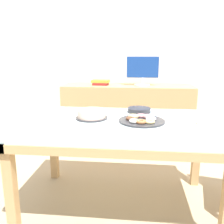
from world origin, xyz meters
TOP-DOWN VIEW (x-y plane):
  - ground_plane at (0.00, 0.00)m, footprint 12.00×12.00m
  - wall_back at (0.00, 1.63)m, footprint 8.00×0.10m
  - dining_table at (0.00, 0.00)m, footprint 1.56×1.01m
  - sideboard at (0.00, 1.33)m, footprint 1.68×0.44m
  - computer_monitor at (0.19, 1.33)m, footprint 0.42×0.20m
  - book_stack at (-0.36, 1.33)m, footprint 0.23×0.16m
  - cake_chocolate_round at (-0.24, 0.06)m, footprint 0.26×0.26m
  - pastry_platter at (0.17, 0.01)m, footprint 0.36×0.36m
  - plate_stack at (0.15, 0.33)m, footprint 0.21×0.21m
  - tealight_near_front at (-0.39, -0.36)m, footprint 0.04×0.04m
  - tealight_right_edge at (0.57, -0.07)m, footprint 0.04×0.04m
  - tealight_centre at (-0.54, 0.34)m, footprint 0.04×0.04m

SIDE VIEW (x-z plane):
  - ground_plane at x=0.00m, z-range 0.00..0.00m
  - sideboard at x=0.00m, z-range 0.00..0.87m
  - dining_table at x=0.00m, z-range 0.29..1.04m
  - tealight_near_front at x=-0.39m, z-range 0.74..0.78m
  - tealight_right_edge at x=0.57m, z-range 0.74..0.78m
  - tealight_centre at x=-0.54m, z-range 0.74..0.78m
  - pastry_platter at x=0.17m, z-range 0.75..0.79m
  - plate_stack at x=0.15m, z-range 0.75..0.79m
  - cake_chocolate_round at x=-0.24m, z-range 0.75..0.83m
  - book_stack at x=-0.36m, z-range 0.87..0.94m
  - computer_monitor at x=0.19m, z-range 0.87..1.25m
  - wall_back at x=0.00m, z-range 0.00..2.60m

